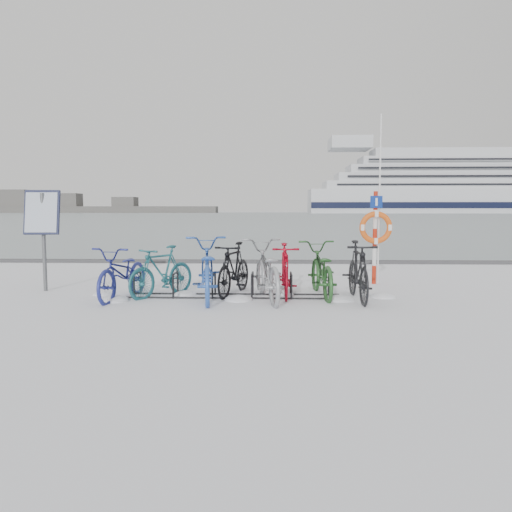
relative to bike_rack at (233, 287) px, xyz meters
The scene contains 17 objects.
ground 0.18m from the bike_rack, ahead, with size 900.00×900.00×0.00m, color white.
ice_sheet 155.00m from the bike_rack, 90.00° to the left, with size 400.00×298.00×0.02m, color #919FA4.
quay_edge 5.90m from the bike_rack, 90.00° to the left, with size 400.00×0.25×0.10m, color #3F3F42.
bike_rack is the anchor object (origin of this frame).
info_board 4.06m from the bike_rack, behind, with size 0.69×0.32×2.01m.
lifebuoy_station 3.58m from the bike_rack, 29.98° to the left, with size 0.71×0.22×3.67m.
cruise_ferry 240.08m from the bike_rack, 70.42° to the left, with size 127.86×24.14×42.01m.
shoreline 287.22m from the bike_rack, 115.14° to the left, with size 180.00×12.00×9.50m.
bike_0 2.04m from the bike_rack, behind, with size 0.67×1.91×1.00m, color navy.
bike_1 1.39m from the bike_rack, behind, with size 0.46×1.64×0.99m, color #1F5C65.
bike_2 0.65m from the bike_rack, 157.16° to the right, with size 0.77×2.20×1.15m, color #2C57B1.
bike_3 0.46m from the bike_rack, 91.16° to the left, with size 0.49×1.73×1.04m, color black.
bike_4 0.76m from the bike_rack, 19.96° to the right, with size 0.74×2.13×1.12m, color gray.
bike_5 1.04m from the bike_rack, 10.24° to the left, with size 0.48×1.71×1.03m, color maroon.
bike_6 1.70m from the bike_rack, ahead, with size 0.70×2.01×1.06m, color #255525.
bike_7 2.31m from the bike_rack, ahead, with size 0.52×1.84×1.10m, color black.
snow_drifts 0.28m from the bike_rack, 22.67° to the right, with size 5.73×1.40×0.19m.
Camera 1 is at (0.76, -9.17, 1.62)m, focal length 35.00 mm.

